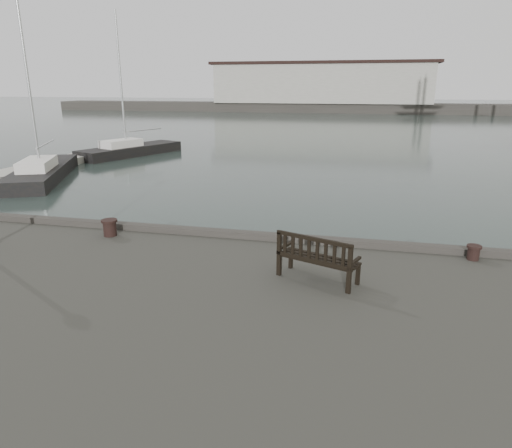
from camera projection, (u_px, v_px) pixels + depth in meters
The scene contains 7 objects.
ground at pixel (293, 291), 13.17m from camera, with size 400.00×400.00×0.00m, color black.
breakwater at pixel (337, 92), 98.63m from camera, with size 140.00×9.50×12.20m.
bench at pixel (317, 266), 9.99m from camera, with size 1.89×1.22×1.03m.
bollard_left at pixel (110, 228), 13.00m from camera, with size 0.45×0.45×0.48m, color black.
bollard_right at pixel (474, 253), 11.22m from camera, with size 0.35×0.35×0.37m, color black.
yacht_c at pixel (43, 175), 28.93m from camera, with size 6.59×10.47×13.85m.
yacht_d at pixel (131, 153), 38.64m from camera, with size 5.85×9.73×11.92m.
Camera 1 is at (1.68, -11.97, 5.69)m, focal length 32.00 mm.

